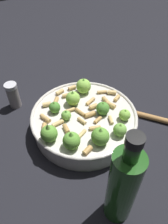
{
  "coord_description": "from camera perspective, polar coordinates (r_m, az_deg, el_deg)",
  "views": [
    {
      "loc": [
        -0.36,
        0.19,
        0.47
      ],
      "look_at": [
        0.0,
        0.0,
        0.06
      ],
      "focal_mm": 34.58,
      "sensor_mm": 36.0,
      "label": 1
    }
  ],
  "objects": [
    {
      "name": "pepper_shaker",
      "position": [
        0.69,
        -18.22,
        4.23
      ],
      "size": [
        0.04,
        0.04,
        0.08
      ],
      "color": "gray",
      "rests_on": "ground"
    },
    {
      "name": "ground_plane",
      "position": [
        0.62,
        0.0,
        -4.25
      ],
      "size": [
        2.4,
        2.4,
        0.0
      ],
      "primitive_type": "plane",
      "color": "black"
    },
    {
      "name": "olive_oil_bottle",
      "position": [
        0.41,
        10.13,
        -18.88
      ],
      "size": [
        0.05,
        0.05,
        0.25
      ],
      "color": "#1E4C19",
      "rests_on": "ground"
    },
    {
      "name": "cooking_pan",
      "position": [
        0.59,
        -0.05,
        -2.1
      ],
      "size": [
        0.29,
        0.29,
        0.11
      ],
      "color": "beige",
      "rests_on": "ground"
    },
    {
      "name": "wooden_spoon",
      "position": [
        0.67,
        18.22,
        -1.6
      ],
      "size": [
        0.19,
        0.17,
        0.02
      ],
      "color": "#9E703D",
      "rests_on": "ground"
    }
  ]
}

